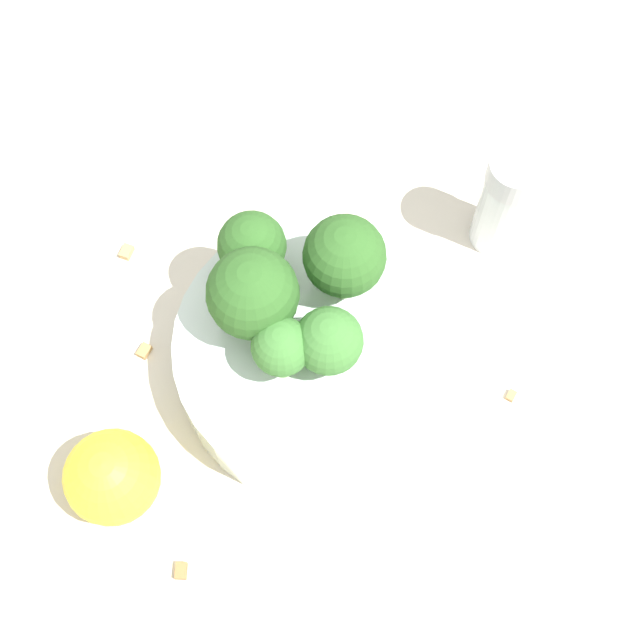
# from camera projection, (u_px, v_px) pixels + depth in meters

# --- Properties ---
(ground_plane) EXTENTS (3.00, 3.00, 0.00)m
(ground_plane) POSITION_uv_depth(u_px,v_px,m) (320.00, 368.00, 0.55)
(ground_plane) COLOR beige
(bowl) EXTENTS (0.17, 0.17, 0.04)m
(bowl) POSITION_uv_depth(u_px,v_px,m) (320.00, 356.00, 0.53)
(bowl) COLOR silver
(bowl) RESTS_ON ground_plane
(broccoli_floret_0) EXTENTS (0.04, 0.04, 0.05)m
(broccoli_floret_0) POSITION_uv_depth(u_px,v_px,m) (252.00, 246.00, 0.51)
(broccoli_floret_0) COLOR #84AD66
(broccoli_floret_0) RESTS_ON bowl
(broccoli_floret_1) EXTENTS (0.03, 0.03, 0.05)m
(broccoli_floret_1) POSITION_uv_depth(u_px,v_px,m) (281.00, 348.00, 0.48)
(broccoli_floret_1) COLOR #7A9E5B
(broccoli_floret_1) RESTS_ON bowl
(broccoli_floret_2) EXTENTS (0.05, 0.05, 0.06)m
(broccoli_floret_2) POSITION_uv_depth(u_px,v_px,m) (251.00, 298.00, 0.49)
(broccoli_floret_2) COLOR #7A9E5B
(broccoli_floret_2) RESTS_ON bowl
(broccoli_floret_3) EXTENTS (0.04, 0.04, 0.05)m
(broccoli_floret_3) POSITION_uv_depth(u_px,v_px,m) (329.00, 342.00, 0.49)
(broccoli_floret_3) COLOR #84AD66
(broccoli_floret_3) RESTS_ON bowl
(broccoli_floret_4) EXTENTS (0.05, 0.05, 0.06)m
(broccoli_floret_4) POSITION_uv_depth(u_px,v_px,m) (340.00, 256.00, 0.50)
(broccoli_floret_4) COLOR #7A9E5B
(broccoli_floret_4) RESTS_ON bowl
(pepper_shaker) EXTENTS (0.03, 0.03, 0.08)m
(pepper_shaker) POSITION_uv_depth(u_px,v_px,m) (506.00, 202.00, 0.55)
(pepper_shaker) COLOR silver
(pepper_shaker) RESTS_ON ground_plane
(lemon_wedge) EXTENTS (0.05, 0.05, 0.05)m
(lemon_wedge) POSITION_uv_depth(u_px,v_px,m) (112.00, 477.00, 0.50)
(lemon_wedge) COLOR yellow
(lemon_wedge) RESTS_ON ground_plane
(almond_crumb_0) EXTENTS (0.01, 0.01, 0.01)m
(almond_crumb_0) POSITION_uv_depth(u_px,v_px,m) (384.00, 243.00, 0.59)
(almond_crumb_0) COLOR tan
(almond_crumb_0) RESTS_ON ground_plane
(almond_crumb_1) EXTENTS (0.01, 0.01, 0.01)m
(almond_crumb_1) POSITION_uv_depth(u_px,v_px,m) (181.00, 570.00, 0.50)
(almond_crumb_1) COLOR olive
(almond_crumb_1) RESTS_ON ground_plane
(almond_crumb_2) EXTENTS (0.01, 0.01, 0.01)m
(almond_crumb_2) POSITION_uv_depth(u_px,v_px,m) (512.00, 395.00, 0.54)
(almond_crumb_2) COLOR #AD7F4C
(almond_crumb_2) RESTS_ON ground_plane
(almond_crumb_3) EXTENTS (0.01, 0.01, 0.01)m
(almond_crumb_3) POSITION_uv_depth(u_px,v_px,m) (144.00, 350.00, 0.55)
(almond_crumb_3) COLOR #AD7F4C
(almond_crumb_3) RESTS_ON ground_plane
(almond_crumb_4) EXTENTS (0.01, 0.01, 0.01)m
(almond_crumb_4) POSITION_uv_depth(u_px,v_px,m) (126.00, 250.00, 0.58)
(almond_crumb_4) COLOR tan
(almond_crumb_4) RESTS_ON ground_plane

